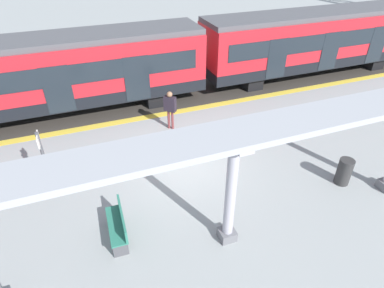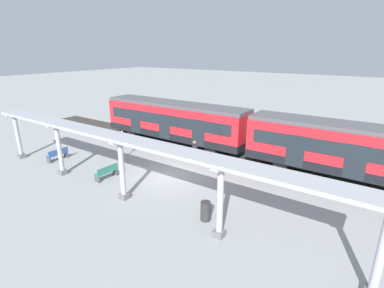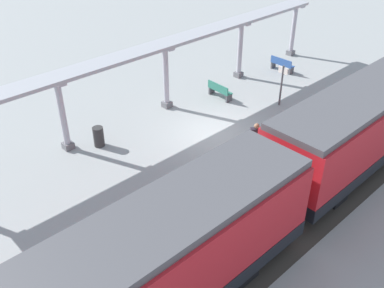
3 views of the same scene
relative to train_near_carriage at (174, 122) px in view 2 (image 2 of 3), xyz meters
name	(u,v)px [view 2 (image 2 of 3)]	position (x,y,z in m)	size (l,w,h in m)	color
ground_plane	(169,176)	(5.68, 3.96, -1.83)	(176.00, 176.00, 0.00)	#979C9C
tactile_edge_strip	(202,158)	(1.80, 3.96, -1.83)	(0.42, 28.79, 0.01)	yellow
trackbed	(214,151)	(-0.01, 3.96, -1.83)	(3.20, 40.79, 0.01)	#38332D
train_near_carriage	(174,122)	(0.00, 0.00, 0.00)	(2.65, 13.10, 3.48)	red
train_far_carriage	(358,153)	(0.00, 13.68, 0.00)	(2.65, 13.10, 3.48)	red
canopy_pillar_nearest	(18,136)	(9.32, -7.07, -0.13)	(1.10, 0.44, 3.34)	slate
canopy_pillar_second	(59,149)	(9.32, -1.82, -0.13)	(1.10, 0.44, 3.34)	slate
canopy_pillar_third	(122,170)	(9.32, 3.82, -0.13)	(1.10, 0.44, 3.34)	slate
canopy_pillar_fourth	(220,201)	(9.32, 9.63, -0.13)	(1.10, 0.44, 3.34)	slate
canopy_pillar_fifth	(381,254)	(9.32, 15.24, -0.13)	(1.10, 0.44, 3.34)	slate
canopy_beam	(123,139)	(9.32, 4.09, 1.59)	(1.20, 23.11, 0.16)	#A8AAB2
bench_near_end	(107,172)	(8.16, 1.07, -1.39)	(1.52, 0.50, 0.86)	#2C7763
bench_mid_platform	(58,154)	(8.06, -4.37, -1.39)	(1.51, 0.46, 0.86)	#30579F
trash_bin	(206,211)	(8.56, 8.49, -1.36)	(0.48, 0.48, 0.94)	#313131
platform_info_sign	(120,142)	(5.41, -0.65, -0.50)	(0.56, 0.10, 2.20)	#4C4C51
passenger_waiting_near_edge	(194,150)	(3.12, 4.18, -0.76)	(0.50, 0.51, 1.71)	brown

